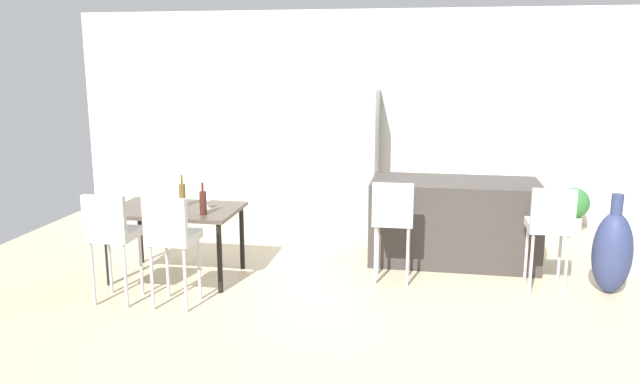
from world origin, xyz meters
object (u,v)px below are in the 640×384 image
(kitchen_island, at_px, (453,221))
(refrigerator, at_px, (351,157))
(bar_chair_middle, at_px, (550,223))
(dining_table, at_px, (176,215))
(wine_bottle_left, at_px, (203,202))
(dining_chair_near, at_px, (111,231))
(wine_glass_middle, at_px, (207,197))
(floor_vase, at_px, (612,252))
(potted_plant, at_px, (573,206))
(wine_bottle_near, at_px, (182,195))
(dining_chair_far, at_px, (171,234))
(bar_chair_left, at_px, (393,216))

(kitchen_island, relative_size, refrigerator, 0.99)
(bar_chair_middle, distance_m, dining_table, 3.71)
(wine_bottle_left, bearing_deg, bar_chair_middle, 7.67)
(dining_chair_near, xyz_separation_m, refrigerator, (1.76, 3.31, 0.22))
(kitchen_island, distance_m, dining_chair_near, 3.63)
(dining_table, relative_size, wine_glass_middle, 7.44)
(dining_table, bearing_deg, bar_chair_middle, 3.59)
(floor_vase, bearing_deg, potted_plant, 87.73)
(wine_bottle_near, distance_m, wine_bottle_left, 0.44)
(dining_table, height_order, floor_vase, floor_vase)
(refrigerator, bearing_deg, dining_table, -120.28)
(bar_chair_middle, xyz_separation_m, dining_table, (-3.71, -0.23, -0.03))
(potted_plant, bearing_deg, dining_table, -150.27)
(dining_chair_near, bearing_deg, bar_chair_middle, 14.23)
(dining_chair_near, distance_m, floor_vase, 4.75)
(floor_vase, bearing_deg, refrigerator, 142.24)
(dining_chair_near, height_order, refrigerator, refrigerator)
(dining_chair_far, relative_size, wine_glass_middle, 6.03)
(kitchen_island, height_order, bar_chair_middle, bar_chair_middle)
(dining_chair_far, relative_size, refrigerator, 0.57)
(wine_bottle_near, relative_size, potted_plant, 0.55)
(dining_table, distance_m, wine_bottle_near, 0.22)
(dining_chair_near, distance_m, wine_bottle_near, 0.93)
(floor_vase, bearing_deg, dining_chair_far, -164.66)
(kitchen_island, xyz_separation_m, dining_table, (-2.83, -1.05, 0.21))
(kitchen_island, xyz_separation_m, wine_bottle_left, (-2.45, -1.26, 0.40))
(wine_bottle_near, bearing_deg, potted_plant, 29.32)
(bar_chair_left, xyz_separation_m, floor_vase, (2.11, 0.09, -0.29))
(kitchen_island, bearing_deg, dining_table, -159.67)
(bar_chair_middle, relative_size, wine_bottle_left, 3.29)
(bar_chair_middle, bearing_deg, floor_vase, 8.44)
(dining_chair_near, distance_m, dining_chair_far, 0.58)
(bar_chair_middle, relative_size, dining_chair_near, 1.00)
(bar_chair_left, relative_size, wine_glass_middle, 6.03)
(wine_bottle_near, xyz_separation_m, potted_plant, (4.35, 2.44, -0.51))
(bar_chair_middle, distance_m, refrigerator, 3.21)
(dining_table, height_order, dining_chair_near, dining_chair_near)
(bar_chair_middle, bearing_deg, bar_chair_left, 180.00)
(dining_chair_near, xyz_separation_m, wine_bottle_left, (0.68, 0.57, 0.16))
(dining_chair_far, xyz_separation_m, wine_glass_middle, (0.05, 0.81, 0.17))
(refrigerator, xyz_separation_m, floor_vase, (2.84, -2.20, -0.51))
(wine_bottle_left, bearing_deg, floor_vase, 7.79)
(bar_chair_middle, xyz_separation_m, dining_chair_near, (-4.00, -1.01, 0.00))
(refrigerator, height_order, potted_plant, refrigerator)
(dining_chair_near, bearing_deg, wine_bottle_near, 68.08)
(dining_table, xyz_separation_m, dining_chair_far, (0.29, -0.78, 0.03))
(dining_chair_near, relative_size, wine_glass_middle, 6.03)
(bar_chair_left, relative_size, wine_bottle_left, 3.29)
(dining_table, distance_m, floor_vase, 4.34)
(kitchen_island, bearing_deg, wine_bottle_near, -160.60)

